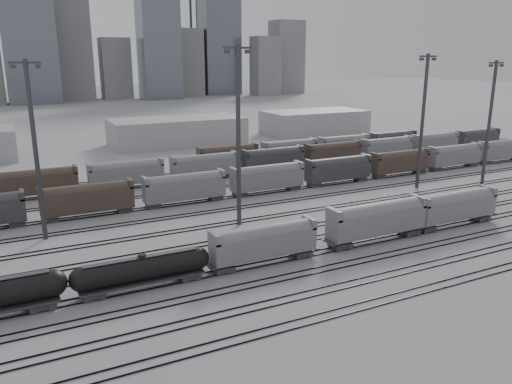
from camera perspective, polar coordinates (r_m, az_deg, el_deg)
name	(u,v)px	position (r m, az deg, el deg)	size (l,w,h in m)	color
ground	(325,255)	(68.94, 7.87, -7.12)	(900.00, 900.00, 0.00)	#A5A5AA
tracks	(265,218)	(82.98, 1.06, -3.03)	(220.00, 71.50, 0.16)	black
tank_car_b	(143,270)	(59.54, -12.84, -8.64)	(16.23, 2.70, 4.01)	#262628
hopper_car_a	(264,241)	(64.29, 0.91, -5.61)	(14.36, 2.85, 5.13)	#262628
hopper_car_b	(377,218)	(74.03, 13.68, -2.93)	(15.94, 3.17, 5.70)	#262628
hopper_car_c	(455,205)	(84.78, 21.84, -1.44)	(15.13, 3.01, 5.41)	#262628
light_mast_b	(35,147)	(77.01, -23.93, 4.68)	(4.13, 0.66, 25.79)	#373739
light_mast_c	(238,133)	(76.85, -2.04, 6.78)	(4.46, 0.71, 27.87)	#373739
light_mast_d	(423,119)	(105.36, 18.51, 7.94)	(4.27, 0.68, 26.68)	#373739
light_mast_e	(489,121)	(111.87, 25.13, 7.33)	(4.07, 0.65, 25.43)	#373739
bg_string_near	(267,179)	(98.17, 1.29, 1.50)	(151.00, 3.00, 5.60)	slate
bg_string_mid	(273,160)	(116.55, 1.96, 3.68)	(151.00, 3.00, 5.60)	#262628
bg_string_far	(317,149)	(132.18, 7.00, 4.94)	(66.00, 3.00, 5.60)	#44342B
warehouse_mid	(177,131)	(156.07, -8.99, 6.87)	(40.00, 18.00, 8.00)	#9C9C9E
warehouse_right	(314,122)	(177.54, 6.70, 7.94)	(35.00, 18.00, 8.00)	#9C9C9E
skyline	(83,42)	(335.80, -19.20, 15.84)	(316.00, 22.40, 95.00)	gray
crane_left	(5,4)	(358.77, -26.72, 18.65)	(42.00, 1.80, 100.00)	#373739
crane_right	(192,12)	(380.81, -7.30, 19.76)	(42.00, 1.80, 100.00)	#373739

